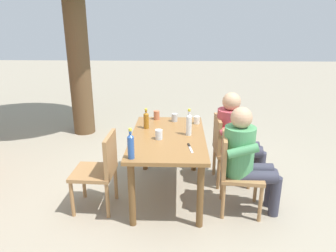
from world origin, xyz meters
TOP-DOWN VIEW (x-y plane):
  - ground_plane at (0.00, 0.00)m, footprint 24.00×24.00m
  - dining_table at (0.00, 0.00)m, footprint 1.42×0.84m
  - chair_near_right at (0.32, -0.72)m, footprint 0.45×0.45m
  - chair_near_left at (-0.31, -0.72)m, footprint 0.48×0.48m
  - chair_far_left at (-0.32, 0.72)m, footprint 0.46×0.46m
  - person_in_white_shirt at (0.32, -0.83)m, footprint 0.47×0.62m
  - person_in_plaid_shirt at (-0.32, -0.83)m, footprint 0.47×0.62m
  - bottle_blue at (-0.61, 0.33)m, footprint 0.06×0.06m
  - bottle_clear at (0.04, -0.24)m, footprint 0.06×0.06m
  - bottle_amber at (0.26, 0.27)m, footprint 0.06×0.06m
  - cup_steel at (0.53, -0.07)m, footprint 0.08×0.08m
  - cup_white at (0.45, -0.35)m, footprint 0.07×0.07m
  - cup_terracotta at (0.62, 0.17)m, footprint 0.08×0.08m
  - cup_glass at (-0.10, 0.10)m, footprint 0.08×0.08m
  - table_knife at (-0.34, -0.24)m, footprint 0.24×0.06m
  - backpack_by_near_side at (1.13, 0.02)m, footprint 0.29×0.21m

SIDE VIEW (x-z plane):
  - ground_plane at x=0.00m, z-range 0.00..0.00m
  - backpack_by_near_side at x=1.13m, z-range -0.01..0.43m
  - chair_near_right at x=0.32m, z-range 0.05..0.92m
  - chair_near_left at x=-0.31m, z-range 0.05..0.92m
  - chair_far_left at x=-0.32m, z-range 0.05..0.92m
  - dining_table at x=0.00m, z-range 0.27..1.01m
  - person_in_white_shirt at x=0.32m, z-range 0.07..1.25m
  - person_in_plaid_shirt at x=-0.32m, z-range 0.07..1.25m
  - table_knife at x=-0.34m, z-range 0.74..0.75m
  - cup_white at x=0.45m, z-range 0.74..0.84m
  - cup_steel at x=0.53m, z-range 0.74..0.85m
  - cup_glass at x=-0.10m, z-range 0.74..0.85m
  - cup_terracotta at x=0.62m, z-range 0.74..0.86m
  - bottle_amber at x=0.26m, z-range 0.72..0.97m
  - bottle_blue at x=-0.61m, z-range 0.72..1.03m
  - bottle_clear at x=0.04m, z-range 0.72..1.03m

